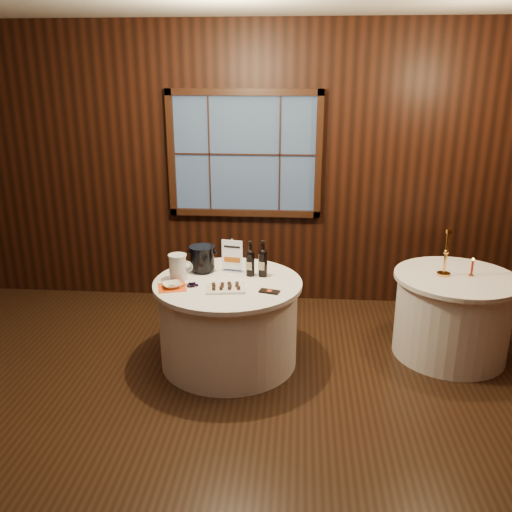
# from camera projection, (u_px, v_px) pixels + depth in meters

# --- Properties ---
(ground) EXTENTS (6.00, 6.00, 0.00)m
(ground) POSITION_uv_depth(u_px,v_px,m) (212.00, 429.00, 3.95)
(ground) COLOR black
(ground) RESTS_ON ground
(back_wall) EXTENTS (6.00, 0.10, 3.00)m
(back_wall) POSITION_uv_depth(u_px,v_px,m) (245.00, 164.00, 5.80)
(back_wall) COLOR black
(back_wall) RESTS_ON ground
(main_table) EXTENTS (1.28, 1.28, 0.77)m
(main_table) POSITION_uv_depth(u_px,v_px,m) (228.00, 322.00, 4.77)
(main_table) COLOR white
(main_table) RESTS_ON ground
(side_table) EXTENTS (1.08, 1.08, 0.77)m
(side_table) POSITION_uv_depth(u_px,v_px,m) (452.00, 315.00, 4.90)
(side_table) COLOR white
(side_table) RESTS_ON ground
(sign_stand) EXTENTS (0.19, 0.12, 0.31)m
(sign_stand) POSITION_uv_depth(u_px,v_px,m) (233.00, 261.00, 4.84)
(sign_stand) COLOR silver
(sign_stand) RESTS_ON main_table
(port_bottle_left) EXTENTS (0.08, 0.08, 0.32)m
(port_bottle_left) POSITION_uv_depth(u_px,v_px,m) (250.00, 261.00, 4.74)
(port_bottle_left) COLOR black
(port_bottle_left) RESTS_ON main_table
(port_bottle_right) EXTENTS (0.08, 0.09, 0.33)m
(port_bottle_right) POSITION_uv_depth(u_px,v_px,m) (263.00, 261.00, 4.72)
(port_bottle_right) COLOR black
(port_bottle_right) RESTS_ON main_table
(ice_bucket) EXTENTS (0.23, 0.23, 0.24)m
(ice_bucket) POSITION_uv_depth(u_px,v_px,m) (202.00, 258.00, 4.84)
(ice_bucket) COLOR black
(ice_bucket) RESTS_ON main_table
(chocolate_plate) EXTENTS (0.35, 0.26, 0.05)m
(chocolate_plate) POSITION_uv_depth(u_px,v_px,m) (226.00, 288.00, 4.46)
(chocolate_plate) COLOR white
(chocolate_plate) RESTS_ON main_table
(chocolate_box) EXTENTS (0.18, 0.12, 0.01)m
(chocolate_box) POSITION_uv_depth(u_px,v_px,m) (269.00, 291.00, 4.41)
(chocolate_box) COLOR black
(chocolate_box) RESTS_ON main_table
(grape_bunch) EXTENTS (0.16, 0.08, 0.04)m
(grape_bunch) POSITION_uv_depth(u_px,v_px,m) (192.00, 285.00, 4.52)
(grape_bunch) COLOR black
(grape_bunch) RESTS_ON main_table
(glass_pitcher) EXTENTS (0.21, 0.16, 0.23)m
(glass_pitcher) POSITION_uv_depth(u_px,v_px,m) (178.00, 267.00, 4.65)
(glass_pitcher) COLOR silver
(glass_pitcher) RESTS_ON main_table
(orange_napkin) EXTENTS (0.28, 0.28, 0.00)m
(orange_napkin) POSITION_uv_depth(u_px,v_px,m) (172.00, 287.00, 4.51)
(orange_napkin) COLOR #E74D13
(orange_napkin) RESTS_ON main_table
(cracker_bowl) EXTENTS (0.20, 0.20, 0.04)m
(cracker_bowl) POSITION_uv_depth(u_px,v_px,m) (172.00, 285.00, 4.50)
(cracker_bowl) COLOR white
(cracker_bowl) RESTS_ON orange_napkin
(brass_candlestick) EXTENTS (0.12, 0.12, 0.42)m
(brass_candlestick) POSITION_uv_depth(u_px,v_px,m) (445.00, 259.00, 4.74)
(brass_candlestick) COLOR gold
(brass_candlestick) RESTS_ON side_table
(red_candle) EXTENTS (0.05, 0.05, 0.17)m
(red_candle) POSITION_uv_depth(u_px,v_px,m) (472.00, 269.00, 4.74)
(red_candle) COLOR gold
(red_candle) RESTS_ON side_table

